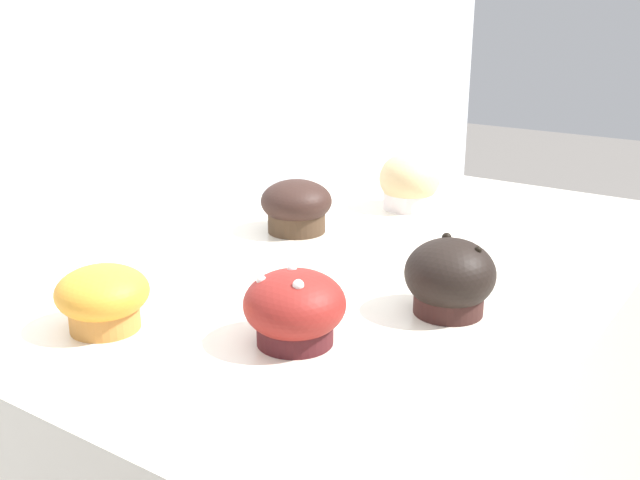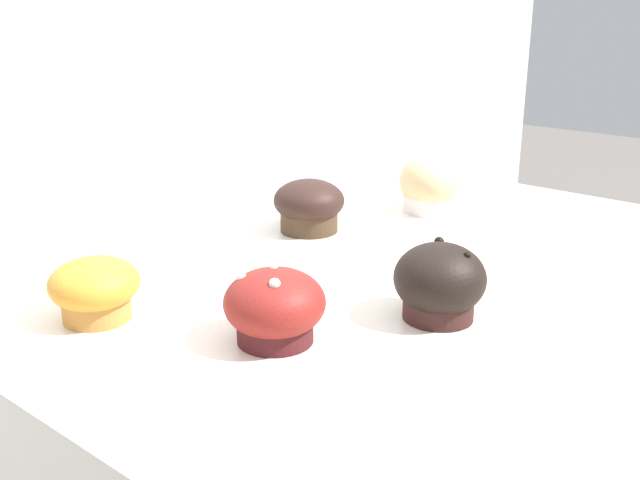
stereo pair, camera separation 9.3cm
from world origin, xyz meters
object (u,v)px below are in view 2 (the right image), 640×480
muffin_back_left (439,284)px  muffin_back_right (430,186)px  muffin_front_left (95,289)px  muffin_front_right (275,307)px  muffin_front_center (309,206)px

muffin_back_left → muffin_back_right: size_ratio=1.02×
muffin_back_right → muffin_front_left: size_ratio=1.01×
muffin_back_left → muffin_back_right: (0.35, 0.23, 0.00)m
muffin_front_left → muffin_front_right: 0.20m
muffin_back_right → muffin_front_right: muffin_back_right is taller
muffin_back_left → muffin_front_right: muffin_back_left is taller
muffin_back_right → muffin_front_left: muffin_back_right is taller
muffin_front_center → muffin_front_left: size_ratio=1.07×
muffin_front_center → muffin_back_right: (0.20, -0.08, 0.00)m
muffin_back_left → muffin_front_left: (-0.24, 0.28, -0.00)m
muffin_front_center → muffin_front_right: size_ratio=1.01×
muffin_front_left → muffin_front_right: bearing=-65.3°
muffin_back_right → muffin_front_right: 0.52m
muffin_front_left → muffin_front_right: (0.09, -0.19, 0.00)m
muffin_front_center → muffin_back_right: muffin_back_right is taller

